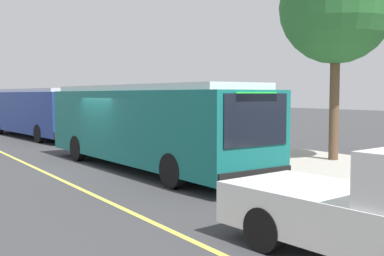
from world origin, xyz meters
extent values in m
plane|color=#38383A|center=(0.00, 0.00, 0.00)|extent=(120.00, 120.00, 0.00)
cube|color=#A8A399|center=(0.00, 6.00, 0.07)|extent=(44.00, 6.40, 0.15)
cube|color=#E0D64C|center=(0.00, -2.20, 0.00)|extent=(36.00, 0.14, 0.01)
cube|color=#146B66|center=(1.25, 1.00, 1.55)|extent=(11.23, 2.96, 2.40)
cube|color=silver|center=(1.25, 1.00, 2.85)|extent=(10.33, 2.68, 0.20)
cube|color=black|center=(6.84, 1.21, 1.98)|extent=(0.12, 2.17, 1.34)
cube|color=black|center=(1.21, 2.29, 1.84)|extent=(9.80, 0.41, 1.06)
cube|color=silver|center=(1.21, 2.29, 0.57)|extent=(10.58, 0.42, 0.28)
cube|color=#26D83F|center=(6.84, 1.21, 2.57)|extent=(0.08, 1.40, 0.24)
cube|color=black|center=(6.85, 1.21, 0.53)|extent=(0.17, 2.50, 0.36)
cylinder|color=black|center=(4.66, 2.28, 0.50)|extent=(1.01, 0.32, 1.00)
cylinder|color=black|center=(4.75, -0.03, 0.50)|extent=(1.01, 0.32, 1.00)
cylinder|color=black|center=(-2.13, 2.03, 0.50)|extent=(1.01, 0.32, 1.00)
cylinder|color=black|center=(-2.04, -0.28, 0.50)|extent=(1.01, 0.32, 1.00)
cube|color=navy|center=(-13.52, 1.27, 1.55)|extent=(11.62, 3.54, 2.40)
cube|color=silver|center=(-13.52, 1.27, 2.85)|extent=(10.69, 3.21, 0.20)
cube|color=black|center=(-7.80, 1.77, 1.98)|extent=(0.23, 2.16, 1.34)
cube|color=black|center=(-13.63, 2.55, 1.84)|extent=(10.04, 0.92, 1.06)
cube|color=yellow|center=(-13.63, 2.56, 0.57)|extent=(10.83, 0.98, 0.28)
cube|color=#26D83F|center=(-7.80, 1.77, 2.57)|extent=(0.15, 1.40, 0.24)
cube|color=black|center=(-7.79, 1.77, 0.53)|extent=(0.30, 2.50, 0.36)
cylinder|color=black|center=(-10.09, 2.73, 0.50)|extent=(1.02, 0.37, 1.00)
cylinder|color=black|center=(-9.88, 0.43, 0.50)|extent=(1.02, 0.37, 1.00)
cylinder|color=black|center=(-17.04, 2.12, 0.50)|extent=(1.02, 0.37, 1.00)
cylinder|color=black|center=(-16.84, -0.18, 0.50)|extent=(1.02, 0.37, 1.00)
cube|color=white|center=(11.68, -0.47, 0.68)|extent=(5.57, 2.51, 0.75)
cylinder|color=black|center=(9.98, 0.27, 0.38)|extent=(0.78, 0.31, 0.76)
cylinder|color=black|center=(10.15, -1.52, 0.38)|extent=(0.78, 0.31, 0.76)
cylinder|color=#333338|center=(1.50, 5.88, 1.35)|extent=(0.10, 0.10, 2.40)
cylinder|color=#333338|center=(1.50, 4.58, 1.35)|extent=(0.10, 0.10, 2.40)
cylinder|color=#333338|center=(-1.10, 5.88, 1.35)|extent=(0.10, 0.10, 2.40)
cylinder|color=#333338|center=(-1.10, 4.58, 1.35)|extent=(0.10, 0.10, 2.40)
cube|color=#333338|center=(0.20, 5.23, 2.59)|extent=(2.90, 1.60, 0.08)
cube|color=#4C606B|center=(0.20, 5.88, 1.35)|extent=(2.47, 0.04, 2.16)
cube|color=navy|center=(-1.10, 5.23, 1.30)|extent=(0.06, 1.11, 1.82)
cube|color=brown|center=(0.26, 5.21, 0.60)|extent=(1.60, 0.44, 0.06)
cube|color=brown|center=(0.26, 5.45, 0.88)|extent=(1.60, 0.05, 0.44)
cube|color=#333338|center=(-0.46, 5.21, 0.38)|extent=(0.08, 0.40, 0.45)
cube|color=#333338|center=(0.98, 5.21, 0.38)|extent=(0.08, 0.40, 0.45)
cylinder|color=#333338|center=(2.79, 3.53, 1.55)|extent=(0.07, 0.07, 2.80)
cube|color=white|center=(2.79, 3.51, 2.65)|extent=(0.44, 0.03, 0.56)
cube|color=red|center=(2.79, 3.50, 2.65)|extent=(0.40, 0.01, 0.16)
cylinder|color=#282D47|center=(0.85, 4.32, 0.57)|extent=(0.14, 0.14, 0.85)
cylinder|color=#282D47|center=(0.85, 4.14, 0.57)|extent=(0.14, 0.14, 0.85)
cube|color=#338C4C|center=(0.85, 4.23, 1.31)|extent=(0.24, 0.40, 0.62)
sphere|color=tan|center=(0.85, 4.23, 1.73)|extent=(0.22, 0.22, 0.22)
cylinder|color=brown|center=(4.03, 7.56, 2.22)|extent=(0.36, 0.36, 4.14)
sphere|color=#28662D|center=(4.03, 7.56, 5.88)|extent=(4.22, 4.22, 4.22)
camera|label=1|loc=(15.96, -6.83, 2.64)|focal=44.38mm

